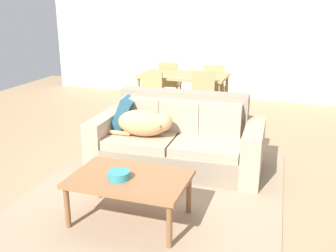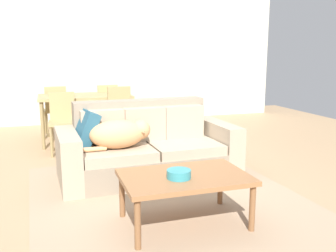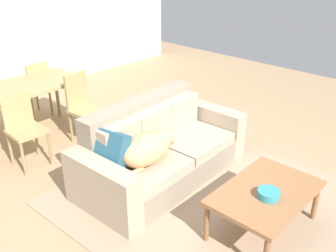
{
  "view_description": "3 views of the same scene",
  "coord_description": "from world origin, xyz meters",
  "px_view_note": "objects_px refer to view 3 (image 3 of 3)",
  "views": [
    {
      "loc": [
        1.37,
        -4.09,
        1.97
      ],
      "look_at": [
        0.01,
        0.02,
        0.57
      ],
      "focal_mm": 41.7,
      "sensor_mm": 36.0,
      "label": 1
    },
    {
      "loc": [
        -1.03,
        -3.97,
        1.46
      ],
      "look_at": [
        0.3,
        0.14,
        0.61
      ],
      "focal_mm": 40.15,
      "sensor_mm": 36.0,
      "label": 2
    },
    {
      "loc": [
        -2.67,
        -2.42,
        2.48
      ],
      "look_at": [
        0.21,
        0.23,
        0.59
      ],
      "focal_mm": 40.54,
      "sensor_mm": 36.0,
      "label": 3
    }
  ],
  "objects_px": {
    "couch": "(159,150)",
    "dog_on_left_cushion": "(149,148)",
    "dining_chair_far_right": "(35,88)",
    "dining_chair_near_left": "(24,126)",
    "dining_chair_near_right": "(83,105)",
    "bowl_on_coffee_table": "(268,194)",
    "throw_pillow_by_left_arm": "(108,151)",
    "dining_table": "(25,90)",
    "coffee_table": "(265,195)"
  },
  "relations": [
    {
      "from": "dining_table",
      "to": "coffee_table",
      "type": "bearing_deg",
      "value": -82.04
    },
    {
      "from": "dining_table",
      "to": "dining_chair_near_right",
      "type": "relative_size",
      "value": 1.56
    },
    {
      "from": "couch",
      "to": "dog_on_left_cushion",
      "type": "distance_m",
      "value": 0.47
    },
    {
      "from": "throw_pillow_by_left_arm",
      "to": "dining_table",
      "type": "xyz_separation_m",
      "value": [
        0.21,
        1.99,
        0.1
      ]
    },
    {
      "from": "bowl_on_coffee_table",
      "to": "dining_chair_near_right",
      "type": "bearing_deg",
      "value": 88.53
    },
    {
      "from": "bowl_on_coffee_table",
      "to": "dog_on_left_cushion",
      "type": "bearing_deg",
      "value": 100.88
    },
    {
      "from": "dining_chair_far_right",
      "to": "coffee_table",
      "type": "bearing_deg",
      "value": 83.12
    },
    {
      "from": "dining_chair_near_right",
      "to": "dining_chair_far_right",
      "type": "bearing_deg",
      "value": 86.58
    },
    {
      "from": "dog_on_left_cushion",
      "to": "dining_chair_near_left",
      "type": "xyz_separation_m",
      "value": [
        -0.55,
        1.57,
        -0.07
      ]
    },
    {
      "from": "dog_on_left_cushion",
      "to": "dining_chair_near_right",
      "type": "relative_size",
      "value": 0.83
    },
    {
      "from": "bowl_on_coffee_table",
      "to": "dining_chair_near_left",
      "type": "relative_size",
      "value": 0.23
    },
    {
      "from": "bowl_on_coffee_table",
      "to": "dining_chair_near_right",
      "type": "distance_m",
      "value": 2.83
    },
    {
      "from": "dog_on_left_cushion",
      "to": "dining_chair_far_right",
      "type": "distance_m",
      "value": 2.74
    },
    {
      "from": "dining_chair_near_right",
      "to": "dining_table",
      "type": "bearing_deg",
      "value": 120.85
    },
    {
      "from": "dining_chair_near_right",
      "to": "dining_chair_far_right",
      "type": "xyz_separation_m",
      "value": [
        -0.05,
        1.15,
        -0.03
      ]
    },
    {
      "from": "dining_chair_far_right",
      "to": "dining_table",
      "type": "bearing_deg",
      "value": 43.36
    },
    {
      "from": "couch",
      "to": "coffee_table",
      "type": "distance_m",
      "value": 1.39
    },
    {
      "from": "dining_chair_near_left",
      "to": "throw_pillow_by_left_arm",
      "type": "bearing_deg",
      "value": -79.76
    },
    {
      "from": "throw_pillow_by_left_arm",
      "to": "dining_chair_near_left",
      "type": "relative_size",
      "value": 0.48
    },
    {
      "from": "coffee_table",
      "to": "dining_chair_far_right",
      "type": "relative_size",
      "value": 1.2
    },
    {
      "from": "dog_on_left_cushion",
      "to": "coffee_table",
      "type": "relative_size",
      "value": 0.74
    },
    {
      "from": "throw_pillow_by_left_arm",
      "to": "bowl_on_coffee_table",
      "type": "relative_size",
      "value": 2.13
    },
    {
      "from": "dog_on_left_cushion",
      "to": "bowl_on_coffee_table",
      "type": "bearing_deg",
      "value": -81.26
    },
    {
      "from": "couch",
      "to": "dining_chair_near_right",
      "type": "distance_m",
      "value": 1.39
    },
    {
      "from": "throw_pillow_by_left_arm",
      "to": "couch",
      "type": "bearing_deg",
      "value": -1.71
    },
    {
      "from": "coffee_table",
      "to": "dining_chair_near_left",
      "type": "xyz_separation_m",
      "value": [
        -0.87,
        2.76,
        0.1
      ]
    },
    {
      "from": "bowl_on_coffee_table",
      "to": "dining_chair_near_right",
      "type": "relative_size",
      "value": 0.21
    },
    {
      "from": "couch",
      "to": "dining_chair_near_right",
      "type": "bearing_deg",
      "value": 89.33
    },
    {
      "from": "dog_on_left_cushion",
      "to": "dining_chair_near_right",
      "type": "bearing_deg",
      "value": 76.58
    },
    {
      "from": "dining_table",
      "to": "dining_chair_near_right",
      "type": "distance_m",
      "value": 0.81
    },
    {
      "from": "couch",
      "to": "throw_pillow_by_left_arm",
      "type": "xyz_separation_m",
      "value": [
        -0.71,
        0.02,
        0.27
      ]
    },
    {
      "from": "throw_pillow_by_left_arm",
      "to": "dining_chair_near_right",
      "type": "bearing_deg",
      "value": 63.38
    },
    {
      "from": "coffee_table",
      "to": "dining_chair_near_right",
      "type": "bearing_deg",
      "value": 90.02
    },
    {
      "from": "bowl_on_coffee_table",
      "to": "dining_chair_near_right",
      "type": "height_order",
      "value": "dining_chair_near_right"
    },
    {
      "from": "couch",
      "to": "dining_chair_far_right",
      "type": "distance_m",
      "value": 2.53
    },
    {
      "from": "coffee_table",
      "to": "dog_on_left_cushion",
      "type": "bearing_deg",
      "value": 104.77
    },
    {
      "from": "dining_chair_far_right",
      "to": "dining_chair_near_left",
      "type": "bearing_deg",
      "value": 47.16
    },
    {
      "from": "throw_pillow_by_left_arm",
      "to": "dining_chair_near_right",
      "type": "distance_m",
      "value": 1.52
    },
    {
      "from": "coffee_table",
      "to": "dining_chair_near_right",
      "type": "relative_size",
      "value": 1.13
    },
    {
      "from": "dining_table",
      "to": "dining_chair_near_left",
      "type": "distance_m",
      "value": 0.77
    },
    {
      "from": "dining_chair_near_right",
      "to": "dining_chair_far_right",
      "type": "height_order",
      "value": "dining_chair_near_right"
    },
    {
      "from": "throw_pillow_by_left_arm",
      "to": "dining_chair_near_left",
      "type": "bearing_deg",
      "value": 97.83
    },
    {
      "from": "couch",
      "to": "dining_chair_near_right",
      "type": "height_order",
      "value": "dining_chair_near_right"
    },
    {
      "from": "dog_on_left_cushion",
      "to": "dining_chair_near_right",
      "type": "xyz_separation_m",
      "value": [
        0.31,
        1.57,
        -0.06
      ]
    },
    {
      "from": "dog_on_left_cushion",
      "to": "couch",
      "type": "bearing_deg",
      "value": 27.13
    },
    {
      "from": "couch",
      "to": "throw_pillow_by_left_arm",
      "type": "height_order",
      "value": "couch"
    },
    {
      "from": "couch",
      "to": "bowl_on_coffee_table",
      "type": "relative_size",
      "value": 10.45
    },
    {
      "from": "dining_table",
      "to": "dining_chair_far_right",
      "type": "xyz_separation_m",
      "value": [
        0.42,
        0.52,
        -0.21
      ]
    },
    {
      "from": "dining_table",
      "to": "dining_chair_near_right",
      "type": "height_order",
      "value": "dining_chair_near_right"
    },
    {
      "from": "dining_chair_near_left",
      "to": "dining_chair_far_right",
      "type": "bearing_deg",
      "value": 57.24
    }
  ]
}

